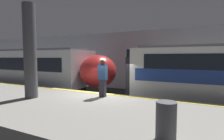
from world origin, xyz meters
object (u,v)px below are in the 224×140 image
at_px(person_walking, 103,77).
at_px(trash_bin, 166,121).
at_px(support_pillar_near, 30,51).
at_px(train_modern, 7,68).

height_order(person_walking, trash_bin, person_walking).
relative_size(support_pillar_near, person_walking, 2.43).
height_order(train_modern, trash_bin, train_modern).
height_order(train_modern, person_walking, train_modern).
xyz_separation_m(support_pillar_near, train_modern, (-9.16, 4.97, -1.32)).
relative_size(support_pillar_near, trash_bin, 4.83).
bearing_deg(person_walking, trash_bin, -43.41).
distance_m(train_modern, person_walking, 12.44).
relative_size(person_walking, trash_bin, 1.98).
xyz_separation_m(train_modern, trash_bin, (15.17, -6.51, -0.31)).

